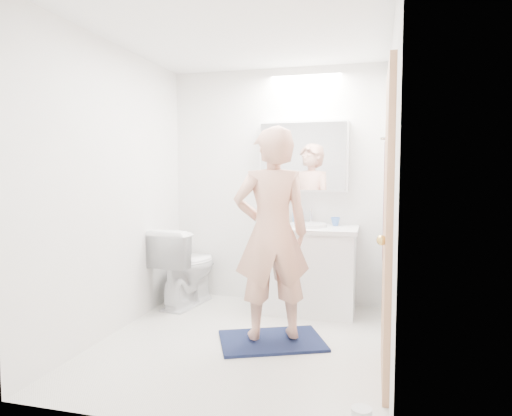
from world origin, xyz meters
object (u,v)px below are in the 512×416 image
(vanity_cabinet, at_px, (307,271))
(soap_bottle_a, at_px, (286,214))
(medicine_cabinet, at_px, (304,157))
(toilet, at_px, (186,266))
(person, at_px, (272,233))
(toothbrush_cup, at_px, (335,222))
(soap_bottle_b, at_px, (298,216))

(vanity_cabinet, distance_m, soap_bottle_a, 0.61)
(medicine_cabinet, bearing_deg, toilet, -164.08)
(person, height_order, soap_bottle_a, person)
(toilet, bearing_deg, soap_bottle_a, -155.56)
(medicine_cabinet, height_order, toothbrush_cup, medicine_cabinet)
(toilet, bearing_deg, toothbrush_cup, -160.20)
(vanity_cabinet, height_order, person, person)
(person, height_order, toothbrush_cup, person)
(medicine_cabinet, bearing_deg, vanity_cabinet, -70.02)
(medicine_cabinet, distance_m, toothbrush_cup, 0.72)
(person, height_order, soap_bottle_b, person)
(toilet, distance_m, toothbrush_cup, 1.56)
(person, distance_m, soap_bottle_a, 1.06)
(toilet, bearing_deg, person, 152.75)
(vanity_cabinet, relative_size, toilet, 1.13)
(soap_bottle_b, relative_size, toothbrush_cup, 2.01)
(person, bearing_deg, medicine_cabinet, -117.23)
(vanity_cabinet, bearing_deg, person, -99.38)
(toilet, relative_size, toothbrush_cup, 8.79)
(medicine_cabinet, xyz_separation_m, toothbrush_cup, (0.33, -0.05, -0.64))
(medicine_cabinet, height_order, soap_bottle_b, medicine_cabinet)
(vanity_cabinet, bearing_deg, toothbrush_cup, 32.68)
(person, bearing_deg, soap_bottle_b, -114.78)
(person, bearing_deg, toothbrush_cup, -134.05)
(vanity_cabinet, height_order, soap_bottle_b, soap_bottle_b)
(soap_bottle_b, xyz_separation_m, toothbrush_cup, (0.37, -0.02, -0.05))
(vanity_cabinet, distance_m, toilet, 1.22)
(vanity_cabinet, bearing_deg, soap_bottle_b, 124.73)
(toothbrush_cup, bearing_deg, soap_bottle_a, -178.84)
(medicine_cabinet, distance_m, soap_bottle_a, 0.60)
(toilet, relative_size, person, 0.48)
(toilet, xyz_separation_m, person, (1.07, -0.79, 0.47))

